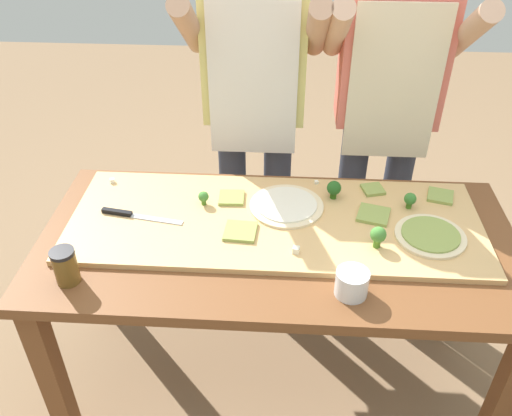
# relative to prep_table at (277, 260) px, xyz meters

# --- Properties ---
(ground_plane) EXTENTS (8.00, 8.00, 0.00)m
(ground_plane) POSITION_rel_prep_table_xyz_m (0.00, 0.00, -0.65)
(ground_plane) COLOR #896B4C
(prep_table) EXTENTS (1.61, 0.76, 0.76)m
(prep_table) POSITION_rel_prep_table_xyz_m (0.00, 0.00, 0.00)
(prep_table) COLOR brown
(prep_table) RESTS_ON ground
(cutting_board) EXTENTS (1.41, 0.53, 0.02)m
(cutting_board) POSITION_rel_prep_table_xyz_m (-0.01, 0.07, 0.11)
(cutting_board) COLOR tan
(cutting_board) RESTS_ON prep_table
(chefs_knife) EXTENTS (0.30, 0.07, 0.02)m
(chefs_knife) POSITION_rel_prep_table_xyz_m (-0.52, 0.06, 0.13)
(chefs_knife) COLOR #B7BABF
(chefs_knife) RESTS_ON cutting_board
(pizza_whole_pesto_green) EXTENTS (0.23, 0.23, 0.02)m
(pizza_whole_pesto_green) POSITION_rel_prep_table_xyz_m (0.50, 0.01, 0.13)
(pizza_whole_pesto_green) COLOR beige
(pizza_whole_pesto_green) RESTS_ON cutting_board
(pizza_whole_white_garlic) EXTENTS (0.26, 0.26, 0.02)m
(pizza_whole_white_garlic) POSITION_rel_prep_table_xyz_m (0.03, 0.15, 0.13)
(pizza_whole_white_garlic) COLOR beige
(pizza_whole_white_garlic) RESTS_ON cutting_board
(pizza_slice_center) EXTENTS (0.11, 0.11, 0.01)m
(pizza_slice_center) POSITION_rel_prep_table_xyz_m (0.58, 0.24, 0.13)
(pizza_slice_center) COLOR #899E4C
(pizza_slice_center) RESTS_ON cutting_board
(pizza_slice_far_left) EXTENTS (0.11, 0.11, 0.01)m
(pizza_slice_far_left) POSITION_rel_prep_table_xyz_m (-0.13, -0.01, 0.13)
(pizza_slice_far_left) COLOR #899E4C
(pizza_slice_far_left) RESTS_ON cutting_board
(pizza_slice_far_right) EXTENTS (0.13, 0.13, 0.01)m
(pizza_slice_far_right) POSITION_rel_prep_table_xyz_m (0.33, 0.11, 0.13)
(pizza_slice_far_right) COLOR #899E4C
(pizza_slice_far_right) RESTS_ON cutting_board
(pizza_slice_near_left) EXTENTS (0.09, 0.09, 0.01)m
(pizza_slice_near_left) POSITION_rel_prep_table_xyz_m (0.34, 0.27, 0.13)
(pizza_slice_near_left) COLOR #899E4C
(pizza_slice_near_left) RESTS_ON cutting_board
(pizza_slice_near_right) EXTENTS (0.09, 0.09, 0.01)m
(pizza_slice_near_right) POSITION_rel_prep_table_xyz_m (-0.17, 0.18, 0.13)
(pizza_slice_near_right) COLOR #899E4C
(pizza_slice_near_right) RESTS_ON cutting_board
(broccoli_floret_front_mid) EXTENTS (0.05, 0.05, 0.07)m
(broccoli_floret_front_mid) POSITION_rel_prep_table_xyz_m (0.19, 0.21, 0.17)
(broccoli_floret_front_mid) COLOR #2C5915
(broccoli_floret_front_mid) RESTS_ON cutting_board
(broccoli_floret_front_left) EXTENTS (0.04, 0.04, 0.06)m
(broccoli_floret_front_left) POSITION_rel_prep_table_xyz_m (0.46, 0.17, 0.16)
(broccoli_floret_front_left) COLOR #3F7220
(broccoli_floret_front_left) RESTS_ON cutting_board
(broccoli_floret_back_right) EXTENTS (0.04, 0.04, 0.05)m
(broccoli_floret_back_right) POSITION_rel_prep_table_xyz_m (-0.27, 0.14, 0.16)
(broccoli_floret_back_right) COLOR #487A23
(broccoli_floret_back_right) RESTS_ON cutting_board
(broccoli_floret_center_right) EXTENTS (0.05, 0.05, 0.08)m
(broccoli_floret_center_right) POSITION_rel_prep_table_xyz_m (0.32, -0.05, 0.17)
(broccoli_floret_center_right) COLOR #487A23
(broccoli_floret_center_right) RESTS_ON cutting_board
(cheese_crumble_a) EXTENTS (0.02, 0.02, 0.02)m
(cheese_crumble_a) POSITION_rel_prep_table_xyz_m (-0.64, 0.26, 0.13)
(cheese_crumble_a) COLOR white
(cheese_crumble_a) RESTS_ON cutting_board
(cheese_crumble_b) EXTENTS (0.02, 0.02, 0.01)m
(cheese_crumble_b) POSITION_rel_prep_table_xyz_m (0.14, 0.31, 0.13)
(cheese_crumble_b) COLOR white
(cheese_crumble_b) RESTS_ON cutting_board
(cheese_crumble_c) EXTENTS (0.02, 0.02, 0.02)m
(cheese_crumble_c) POSITION_rel_prep_table_xyz_m (0.06, -0.10, 0.14)
(cheese_crumble_c) COLOR silver
(cheese_crumble_c) RESTS_ON cutting_board
(flour_cup) EXTENTS (0.10, 0.10, 0.08)m
(flour_cup) POSITION_rel_prep_table_xyz_m (0.22, -0.25, 0.14)
(flour_cup) COLOR white
(flour_cup) RESTS_ON prep_table
(sauce_jar) EXTENTS (0.07, 0.07, 0.12)m
(sauce_jar) POSITION_rel_prep_table_xyz_m (-0.63, -0.25, 0.16)
(sauce_jar) COLOR brown
(sauce_jar) RESTS_ON prep_table
(cook_left) EXTENTS (0.54, 0.39, 1.67)m
(cook_left) POSITION_rel_prep_table_xyz_m (-0.12, 0.61, 0.34)
(cook_left) COLOR #333847
(cook_left) RESTS_ON ground
(cook_right) EXTENTS (0.54, 0.39, 1.67)m
(cook_right) POSITION_rel_prep_table_xyz_m (0.41, 0.61, 0.34)
(cook_right) COLOR #333847
(cook_right) RESTS_ON ground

